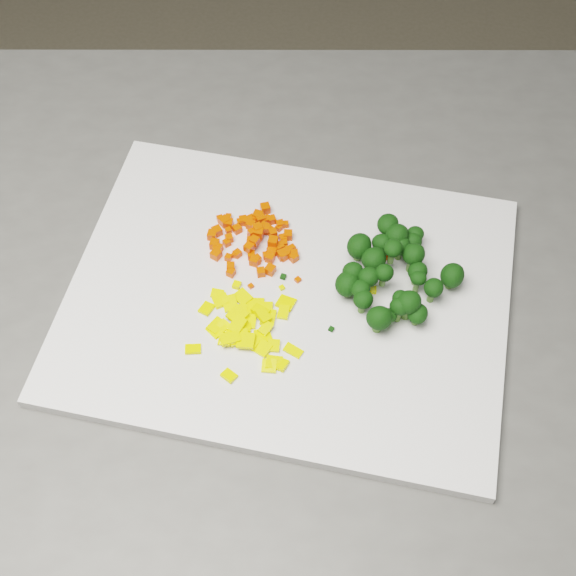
% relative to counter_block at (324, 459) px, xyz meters
% --- Properties ---
extents(ground, '(4.00, 4.00, 0.00)m').
position_rel_counter_block_xyz_m(ground, '(-0.27, 0.10, -0.45)').
color(ground, '#736851').
rests_on(ground, ground).
extents(counter_block, '(1.26, 1.01, 0.90)m').
position_rel_counter_block_xyz_m(counter_block, '(0.00, 0.00, 0.00)').
color(counter_block, '#4F4F4C').
rests_on(counter_block, ground).
extents(cutting_board, '(0.45, 0.36, 0.01)m').
position_rel_counter_block_xyz_m(cutting_board, '(-0.05, -0.02, 0.46)').
color(cutting_board, silver).
rests_on(cutting_board, counter_block).
extents(carrot_pile, '(0.10, 0.10, 0.03)m').
position_rel_counter_block_xyz_m(carrot_pile, '(-0.10, 0.03, 0.48)').
color(carrot_pile, '#E93102').
rests_on(carrot_pile, cutting_board).
extents(pepper_pile, '(0.12, 0.12, 0.02)m').
position_rel_counter_block_xyz_m(pepper_pile, '(-0.09, -0.07, 0.47)').
color(pepper_pile, '#FFE90D').
rests_on(pepper_pile, cutting_board).
extents(broccoli_pile, '(0.12, 0.12, 0.06)m').
position_rel_counter_block_xyz_m(broccoli_pile, '(0.05, 0.02, 0.49)').
color(broccoli_pile, black).
rests_on(broccoli_pile, cutting_board).
extents(carrot_cube_0, '(0.01, 0.01, 0.01)m').
position_rel_counter_block_xyz_m(carrot_cube_0, '(-0.09, 0.01, 0.47)').
color(carrot_cube_0, '#E93102').
rests_on(carrot_cube_0, carrot_pile).
extents(carrot_cube_1, '(0.01, 0.01, 0.01)m').
position_rel_counter_block_xyz_m(carrot_cube_1, '(-0.10, 0.08, 0.47)').
color(carrot_cube_1, '#E93102').
rests_on(carrot_cube_1, carrot_pile).
extents(carrot_cube_2, '(0.01, 0.01, 0.01)m').
position_rel_counter_block_xyz_m(carrot_cube_2, '(-0.08, 0.02, 0.47)').
color(carrot_cube_2, '#E93102').
rests_on(carrot_cube_2, carrot_pile).
extents(carrot_cube_3, '(0.01, 0.01, 0.01)m').
position_rel_counter_block_xyz_m(carrot_cube_3, '(-0.08, 0.03, 0.47)').
color(carrot_cube_3, '#E93102').
rests_on(carrot_cube_3, carrot_pile).
extents(carrot_cube_4, '(0.01, 0.01, 0.01)m').
position_rel_counter_block_xyz_m(carrot_cube_4, '(-0.07, 0.04, 0.47)').
color(carrot_cube_4, '#E93102').
rests_on(carrot_cube_4, carrot_pile).
extents(carrot_cube_5, '(0.01, 0.01, 0.01)m').
position_rel_counter_block_xyz_m(carrot_cube_5, '(-0.11, 0.06, 0.47)').
color(carrot_cube_5, '#E93102').
rests_on(carrot_cube_5, carrot_pile).
extents(carrot_cube_6, '(0.01, 0.01, 0.01)m').
position_rel_counter_block_xyz_m(carrot_cube_6, '(-0.08, 0.05, 0.47)').
color(carrot_cube_6, '#E93102').
rests_on(carrot_cube_6, carrot_pile).
extents(carrot_cube_7, '(0.01, 0.01, 0.01)m').
position_rel_counter_block_xyz_m(carrot_cube_7, '(-0.07, 0.02, 0.47)').
color(carrot_cube_7, '#E93102').
rests_on(carrot_cube_7, carrot_pile).
extents(carrot_cube_8, '(0.01, 0.01, 0.01)m').
position_rel_counter_block_xyz_m(carrot_cube_8, '(-0.08, 0.06, 0.47)').
color(carrot_cube_8, '#E93102').
rests_on(carrot_cube_8, carrot_pile).
extents(carrot_cube_9, '(0.01, 0.01, 0.01)m').
position_rel_counter_block_xyz_m(carrot_cube_9, '(-0.10, 0.07, 0.47)').
color(carrot_cube_9, '#E93102').
rests_on(carrot_cube_9, carrot_pile).
extents(carrot_cube_10, '(0.01, 0.01, 0.01)m').
position_rel_counter_block_xyz_m(carrot_cube_10, '(-0.10, 0.03, 0.48)').
color(carrot_cube_10, '#E93102').
rests_on(carrot_cube_10, carrot_pile).
extents(carrot_cube_11, '(0.01, 0.01, 0.01)m').
position_rel_counter_block_xyz_m(carrot_cube_11, '(-0.09, 0.01, 0.47)').
color(carrot_cube_11, '#E93102').
rests_on(carrot_cube_11, carrot_pile).
extents(carrot_cube_12, '(0.01, 0.01, 0.01)m').
position_rel_counter_block_xyz_m(carrot_cube_12, '(-0.10, 0.02, 0.47)').
color(carrot_cube_12, '#E93102').
rests_on(carrot_cube_12, carrot_pile).
extents(carrot_cube_13, '(0.01, 0.01, 0.01)m').
position_rel_counter_block_xyz_m(carrot_cube_13, '(-0.08, 0.00, 0.47)').
color(carrot_cube_13, '#E93102').
rests_on(carrot_cube_13, carrot_pile).
extents(carrot_cube_14, '(0.01, 0.01, 0.01)m').
position_rel_counter_block_xyz_m(carrot_cube_14, '(-0.12, 0.01, 0.46)').
color(carrot_cube_14, '#E93102').
rests_on(carrot_cube_14, carrot_pile).
extents(carrot_cube_15, '(0.01, 0.01, 0.01)m').
position_rel_counter_block_xyz_m(carrot_cube_15, '(-0.07, 0.03, 0.47)').
color(carrot_cube_15, '#E93102').
rests_on(carrot_cube_15, carrot_pile).
extents(carrot_cube_16, '(0.01, 0.01, 0.01)m').
position_rel_counter_block_xyz_m(carrot_cube_16, '(-0.11, 0.06, 0.47)').
color(carrot_cube_16, '#E93102').
rests_on(carrot_cube_16, carrot_pile).
extents(carrot_cube_17, '(0.01, 0.01, 0.01)m').
position_rel_counter_block_xyz_m(carrot_cube_17, '(-0.11, 0.03, 0.47)').
color(carrot_cube_17, '#E93102').
rests_on(carrot_cube_17, carrot_pile).
extents(carrot_cube_18, '(0.01, 0.01, 0.01)m').
position_rel_counter_block_xyz_m(carrot_cube_18, '(-0.10, 0.05, 0.46)').
color(carrot_cube_18, '#E93102').
rests_on(carrot_cube_18, carrot_pile).
extents(carrot_cube_19, '(0.01, 0.01, 0.01)m').
position_rel_counter_block_xyz_m(carrot_cube_19, '(-0.10, 0.04, 0.47)').
color(carrot_cube_19, '#E93102').
rests_on(carrot_cube_19, carrot_pile).
extents(carrot_cube_20, '(0.01, 0.01, 0.01)m').
position_rel_counter_block_xyz_m(carrot_cube_20, '(-0.13, 0.04, 0.46)').
color(carrot_cube_20, '#E93102').
rests_on(carrot_cube_20, carrot_pile).
extents(carrot_cube_21, '(0.01, 0.01, 0.01)m').
position_rel_counter_block_xyz_m(carrot_cube_21, '(-0.07, 0.07, 0.47)').
color(carrot_cube_21, '#E93102').
rests_on(carrot_cube_21, carrot_pile).
extents(carrot_cube_22, '(0.01, 0.01, 0.01)m').
position_rel_counter_block_xyz_m(carrot_cube_22, '(-0.08, -0.00, 0.47)').
color(carrot_cube_22, '#E93102').
rests_on(carrot_cube_22, carrot_pile).
extents(carrot_cube_23, '(0.01, 0.01, 0.01)m').
position_rel_counter_block_xyz_m(carrot_cube_23, '(-0.11, 0.06, 0.47)').
color(carrot_cube_23, '#E93102').
rests_on(carrot_cube_23, carrot_pile).
extents(carrot_cube_24, '(0.01, 0.01, 0.01)m').
position_rel_counter_block_xyz_m(carrot_cube_24, '(-0.09, 0.02, 0.47)').
color(carrot_cube_24, '#E93102').
rests_on(carrot_cube_24, carrot_pile).
extents(carrot_cube_25, '(0.01, 0.01, 0.01)m').
position_rel_counter_block_xyz_m(carrot_cube_25, '(-0.10, 0.03, 0.47)').
color(carrot_cube_25, '#E93102').
rests_on(carrot_cube_25, carrot_pile).
extents(carrot_cube_26, '(0.01, 0.01, 0.01)m').
position_rel_counter_block_xyz_m(carrot_cube_26, '(-0.10, 0.07, 0.47)').
color(carrot_cube_26, '#E93102').
rests_on(carrot_cube_26, carrot_pile).
extents(carrot_cube_27, '(0.01, 0.01, 0.01)m').
position_rel_counter_block_xyz_m(carrot_cube_27, '(-0.12, 0.06, 0.47)').
color(carrot_cube_27, '#E93102').
rests_on(carrot_cube_27, carrot_pile).
extents(carrot_cube_28, '(0.01, 0.01, 0.01)m').
position_rel_counter_block_xyz_m(carrot_cube_28, '(-0.11, 0.04, 0.47)').
color(carrot_cube_28, '#E93102').
rests_on(carrot_cube_28, carrot_pile).
extents(carrot_cube_29, '(0.01, 0.01, 0.01)m').
position_rel_counter_block_xyz_m(carrot_cube_29, '(-0.12, 0.06, 0.47)').
color(carrot_cube_29, '#E93102').
rests_on(carrot_cube_29, carrot_pile).
extents(carrot_cube_30, '(0.01, 0.01, 0.01)m').
position_rel_counter_block_xyz_m(carrot_cube_30, '(-0.10, 0.05, 0.47)').
color(carrot_cube_30, '#E93102').
rests_on(carrot_cube_30, carrot_pile).
extents(carrot_cube_31, '(0.01, 0.01, 0.01)m').
position_rel_counter_block_xyz_m(carrot_cube_31, '(-0.06, 0.03, 0.47)').
color(carrot_cube_31, '#E93102').
rests_on(carrot_cube_31, carrot_pile).
extents(carrot_cube_32, '(0.01, 0.01, 0.01)m').
position_rel_counter_block_xyz_m(carrot_cube_32, '(-0.09, 0.01, 0.47)').
color(carrot_cube_32, '#E93102').
rests_on(carrot_cube_32, carrot_pile).
extents(carrot_cube_33, '(0.01, 0.01, 0.01)m').
position_rel_counter_block_xyz_m(carrot_cube_33, '(-0.12, -0.01, 0.47)').
color(carrot_cube_33, '#E93102').
rests_on(carrot_cube_33, carrot_pile).
extents(carrot_cube_34, '(0.01, 0.01, 0.01)m').
position_rel_counter_block_xyz_m(carrot_cube_34, '(-0.06, 0.03, 0.47)').
color(carrot_cube_34, '#E93102').
rests_on(carrot_cube_34, carrot_pile).
extents(carrot_cube_35, '(0.01, 0.01, 0.01)m').
position_rel_counter_block_xyz_m(carrot_cube_35, '(-0.06, 0.02, 0.47)').
color(carrot_cube_35, '#E93102').
rests_on(carrot_cube_35, carrot_pile).
extents(carrot_cube_36, '(0.01, 0.01, 0.01)m').
position_rel_counter_block_xyz_m(carrot_cube_36, '(-0.11, 0.07, 0.47)').
color(carrot_cube_36, '#E93102').
rests_on(carrot_cube_36, carrot_pile).
extents(carrot_cube_37, '(0.01, 0.01, 0.01)m').
position_rel_counter_block_xyz_m(carrot_cube_37, '(-0.10, 0.04, 0.47)').
color(carrot_cube_37, '#E93102').
rests_on(carrot_cube_37, carrot_pile).
extents(carrot_cube_38, '(0.01, 0.01, 0.01)m').
position_rel_counter_block_xyz_m(carrot_cube_38, '(-0.12, 0.05, 0.47)').
color(carrot_cube_38, '#E93102').
rests_on(carrot_cube_38, carrot_pile).
extents(carrot_cube_39, '(0.01, 0.01, 0.01)m').
position_rel_counter_block_xyz_m(carrot_cube_39, '(-0.13, 0.03, 0.47)').
color(carrot_cube_39, '#E93102').
rests_on(carrot_cube_39, carrot_pile).
extents(carrot_cube_40, '(0.01, 0.01, 0.01)m').
position_rel_counter_block_xyz_m(carrot_cube_40, '(-0.14, 0.01, 0.47)').
color(carrot_cube_40, '#E93102').
rests_on(carrot_cube_40, carrot_pile).
extents(carrot_cube_41, '(0.01, 0.01, 0.01)m').
position_rel_counter_block_xyz_m(carrot_cube_41, '(-0.14, 0.05, 0.47)').
color(carrot_cube_41, '#E93102').
rests_on(carrot_cube_41, carrot_pile).
extents(carrot_cube_42, '(0.01, 0.01, 0.01)m').
position_rel_counter_block_xyz_m(carrot_cube_42, '(-0.12, -0.00, 0.47)').
color(carrot_cube_42, '#E93102').
rests_on(carrot_cube_42, carrot_pile).
extents(carrot_cube_43, '(0.01, 0.01, 0.01)m').
position_rel_counter_block_xyz_m(carrot_cube_43, '(-0.14, 0.02, 0.47)').
color(carrot_cube_43, '#E93102').
rests_on(carrot_cube_43, carrot_pile).
extents(carrot_cube_44, '(0.01, 0.01, 0.01)m').
position_rel_counter_block_xyz_m(carrot_cube_44, '(-0.07, 0.05, 0.47)').
color(carrot_cube_44, '#E93102').
rests_on(carrot_cube_44, carrot_pile).
extents(carrot_cube_45, '(0.01, 0.01, 0.01)m').
position_rel_counter_block_xyz_m(carrot_cube_45, '(-0.09, 0.07, 0.47)').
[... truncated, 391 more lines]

